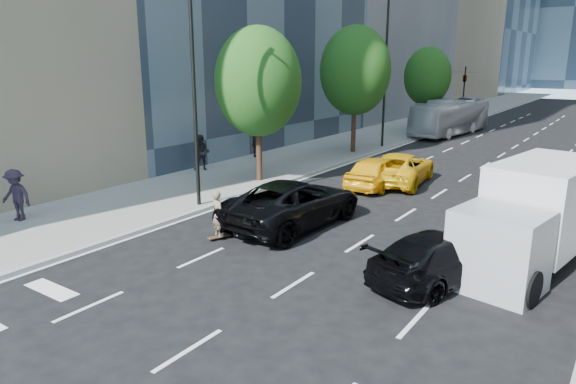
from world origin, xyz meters
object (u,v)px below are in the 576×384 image
Objects in this scene: skateboarder at (218,217)px; city_bus at (451,117)px; black_sedan_mercedes at (441,257)px; box_truck at (534,215)px; black_sedan_lincoln at (293,203)px.

city_bus reaches higher than skateboarder.
skateboarder is 7.47m from black_sedan_mercedes.
black_sedan_mercedes is 3.33m from box_truck.
city_bus is at bearing -81.50° from black_sedan_lincoln.
black_sedan_mercedes is at bearing -66.69° from city_bus.
black_sedan_lincoln is at bearing -93.87° from skateboarder.
black_sedan_mercedes is 0.72× the size of box_truck.
skateboarder is at bearing -148.75° from box_truck.
black_sedan_lincoln is at bearing -78.11° from city_bus.
skateboarder is 0.26× the size of black_sedan_lincoln.
box_truck reaches higher than black_sedan_mercedes.
black_sedan_lincoln is (1.20, 2.80, 0.05)m from skateboarder.
city_bus is at bearing -67.59° from skateboarder.
box_truck is at bearing -106.94° from black_sedan_mercedes.
city_bus reaches higher than black_sedan_mercedes.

